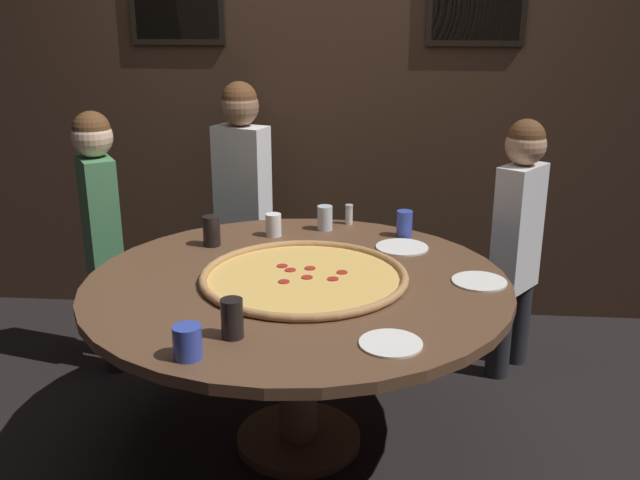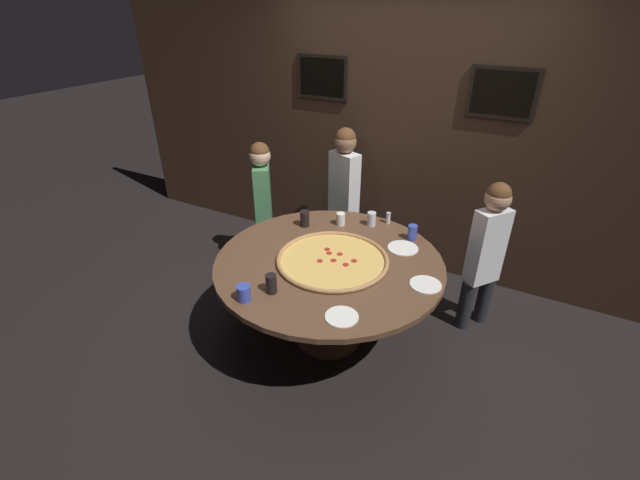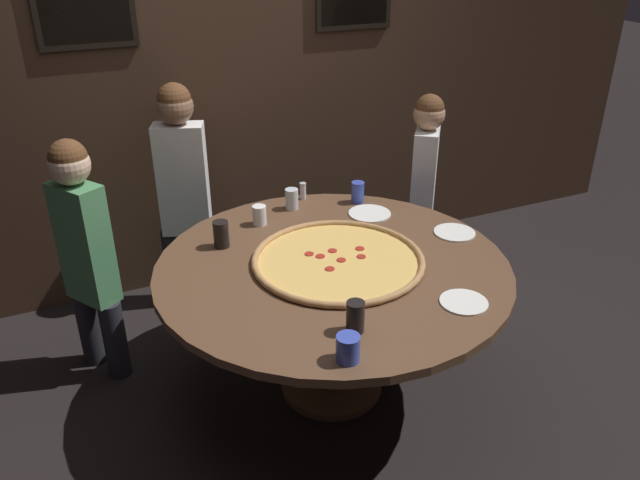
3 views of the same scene
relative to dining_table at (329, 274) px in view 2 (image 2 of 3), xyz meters
The scene contains 17 objects.
ground_plane 0.62m from the dining_table, ahead, with size 24.00×24.00×0.00m, color black.
back_wall 1.59m from the dining_table, 90.00° to the left, with size 6.40×0.08×2.60m.
dining_table is the anchor object (origin of this frame).
giant_pizza 0.14m from the dining_table, ahead, with size 0.82×0.82×0.03m.
drink_cup_front_edge 0.59m from the dining_table, 107.43° to the left, with size 0.07×0.07×0.11m, color white.
drink_cup_by_shaker 0.60m from the dining_table, 138.02° to the left, with size 0.08×0.08×0.13m, color black.
drink_cup_near_left 0.75m from the dining_table, 53.39° to the left, with size 0.07×0.07×0.12m, color #384CB7.
drink_cup_near_right 0.68m from the dining_table, 84.77° to the left, with size 0.07×0.07×0.12m, color silver.
drink_cup_centre_back 0.57m from the dining_table, 106.15° to the right, with size 0.07×0.07×0.13m, color black.
drink_cup_beside_pizza 0.74m from the dining_table, 111.05° to the right, with size 0.09×0.09×0.10m, color #384CB7.
white_plate_far_back 0.65m from the dining_table, 56.04° to the right, with size 0.20×0.20×0.01m, color white.
white_plate_right_side 0.72m from the dining_table, ahead, with size 0.21×0.21×0.01m, color white.
white_plate_beside_cup 0.60m from the dining_table, 44.46° to the left, with size 0.23×0.23×0.01m, color white.
condiment_shaker 0.80m from the dining_table, 77.31° to the left, with size 0.04×0.04×0.10m.
diner_far_right 1.23m from the dining_table, 147.76° to the left, with size 0.27×0.33×1.29m.
diner_far_left 1.23m from the dining_table, 36.99° to the left, with size 0.28×0.32×1.27m.
diner_side_left 1.24m from the dining_table, 110.44° to the left, with size 0.37×0.24×1.38m.
Camera 2 is at (1.19, -2.35, 2.41)m, focal length 24.00 mm.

